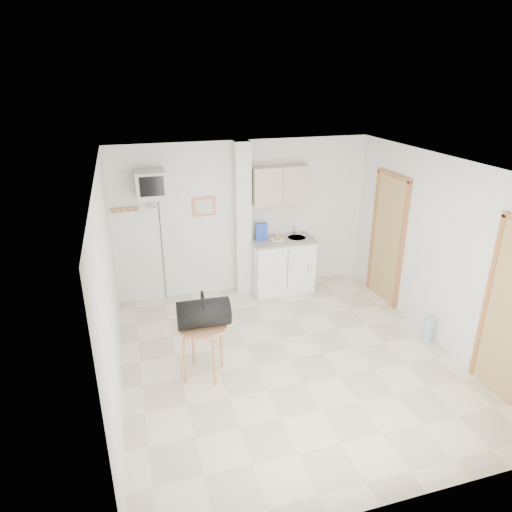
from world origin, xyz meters
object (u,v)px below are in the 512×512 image
object	(u,v)px
round_table	(203,332)
duffel_bag	(204,313)
crt_television	(151,185)
water_bottle	(428,330)

from	to	relation	value
round_table	duffel_bag	distance (m)	0.27
crt_television	water_bottle	world-z (taller)	crt_television
round_table	duffel_bag	size ratio (longest dim) A/B	1.13
crt_television	duffel_bag	xyz separation A→B (m)	(0.35, -2.04, -1.07)
crt_television	water_bottle	bearing A→B (deg)	-31.96
duffel_bag	water_bottle	xyz separation A→B (m)	(3.08, -0.10, -0.69)
round_table	water_bottle	bearing A→B (deg)	-2.38
round_table	water_bottle	world-z (taller)	round_table
crt_television	water_bottle	distance (m)	4.41
crt_television	water_bottle	xyz separation A→B (m)	(3.43, -2.14, -1.76)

